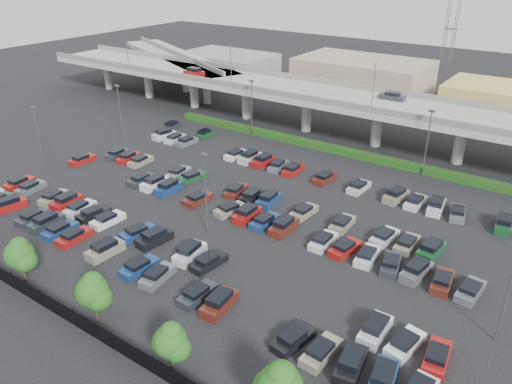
# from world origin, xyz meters

# --- Properties ---
(ground) EXTENTS (280.00, 280.00, 0.00)m
(ground) POSITION_xyz_m (0.00, 0.00, 0.00)
(ground) COLOR black
(overpass) EXTENTS (150.00, 13.00, 15.80)m
(overpass) POSITION_xyz_m (-0.25, 32.00, 6.97)
(overpass) COLOR gray
(overpass) RESTS_ON ground
(on_ramp) EXTENTS (50.93, 30.13, 8.80)m
(on_ramp) POSITION_xyz_m (-52.10, 43.05, 6.86)
(on_ramp) COLOR gray
(on_ramp) RESTS_ON ground
(hedge) EXTENTS (66.00, 1.60, 1.10)m
(hedge) POSITION_xyz_m (0.00, 25.00, 0.55)
(hedge) COLOR #183A11
(hedge) RESTS_ON ground
(fence) EXTENTS (70.00, 0.10, 2.00)m
(fence) POSITION_xyz_m (-0.05, -28.00, 0.90)
(fence) COLOR black
(fence) RESTS_ON ground
(tree_row) EXTENTS (65.07, 3.66, 5.94)m
(tree_row) POSITION_xyz_m (0.70, -26.53, 3.52)
(tree_row) COLOR #332316
(tree_row) RESTS_ON ground
(parked_cars) EXTENTS (62.98, 41.65, 1.67)m
(parked_cars) POSITION_xyz_m (-0.33, -3.65, 0.61)
(parked_cars) COLOR silver
(parked_cars) RESTS_ON ground
(light_poles) EXTENTS (66.90, 48.38, 10.30)m
(light_poles) POSITION_xyz_m (-4.13, 2.00, 6.24)
(light_poles) COLOR #4D4E53
(light_poles) RESTS_ON ground
(distant_buildings) EXTENTS (138.00, 24.00, 9.00)m
(distant_buildings) POSITION_xyz_m (12.38, 61.81, 3.74)
(distant_buildings) COLOR gray
(distant_buildings) RESTS_ON ground
(comm_tower) EXTENTS (2.40, 2.40, 30.00)m
(comm_tower) POSITION_xyz_m (4.00, 74.00, 15.61)
(comm_tower) COLOR #4D4E53
(comm_tower) RESTS_ON ground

